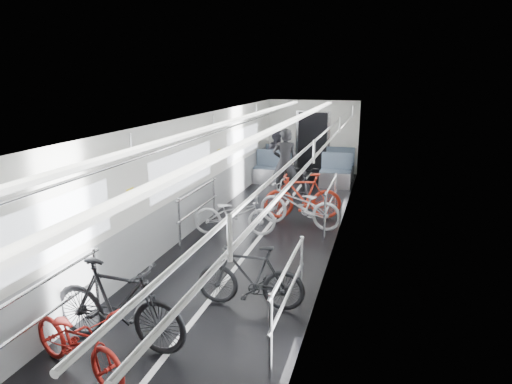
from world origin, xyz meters
TOP-DOWN VIEW (x-y plane):
  - car_shell at (0.00, 1.78)m, footprint 3.02×14.01m
  - bike_left_near at (-0.75, -4.41)m, footprint 1.64×1.02m
  - bike_left_mid at (-0.63, -3.81)m, footprint 1.86×0.63m
  - bike_left_far at (-0.54, 0.35)m, footprint 1.77×0.93m
  - bike_right_near at (0.63, -2.46)m, footprint 1.58×0.51m
  - bike_right_mid at (0.64, 1.21)m, footprint 1.95×0.98m
  - bike_right_far at (0.60, 1.81)m, footprint 1.84×0.92m
  - bike_aisle at (0.35, 3.57)m, footprint 0.99×1.84m
  - person_standing at (-0.22, 3.67)m, footprint 0.76×0.60m
  - person_seated at (-0.94, 5.59)m, footprint 0.79×0.63m

SIDE VIEW (x-z plane):
  - bike_left_near at x=-0.75m, z-range 0.00..0.81m
  - bike_left_far at x=-0.54m, z-range 0.00..0.89m
  - bike_aisle at x=0.35m, z-range 0.00..0.92m
  - bike_right_near at x=0.63m, z-range 0.00..0.94m
  - bike_right_mid at x=0.64m, z-range 0.00..0.98m
  - bike_right_far at x=0.60m, z-range 0.00..1.06m
  - bike_left_mid at x=-0.63m, z-range 0.00..1.10m
  - person_seated at x=-0.94m, z-range 0.00..1.57m
  - person_standing at x=-0.22m, z-range 0.00..1.84m
  - car_shell at x=0.00m, z-range -0.08..2.33m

